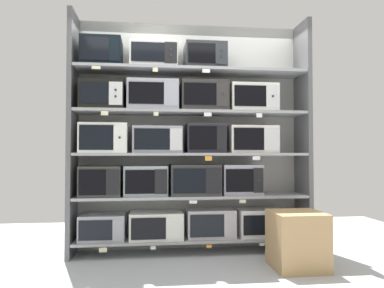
# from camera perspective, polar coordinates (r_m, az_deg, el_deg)

# --- Properties ---
(ground) EXTENTS (6.54, 6.00, 0.02)m
(ground) POSITION_cam_1_polar(r_m,az_deg,el_deg) (3.25, 2.17, -21.26)
(ground) COLOR #B2B7BC
(back_panel) EXTENTS (2.74, 0.04, 2.62)m
(back_panel) POSITION_cam_1_polar(r_m,az_deg,el_deg) (4.29, -0.35, 1.37)
(back_panel) COLOR #B2B2AD
(back_panel) RESTS_ON ground
(upright_left) EXTENTS (0.05, 0.42, 2.62)m
(upright_left) POSITION_cam_1_polar(r_m,az_deg,el_deg) (4.12, -18.23, 1.59)
(upright_left) COLOR #5B5B5E
(upright_left) RESTS_ON ground
(upright_right) EXTENTS (0.05, 0.42, 2.62)m
(upright_right) POSITION_cam_1_polar(r_m,az_deg,el_deg) (4.41, 17.02, 1.37)
(upright_right) COLOR #5B5B5E
(upright_right) RESTS_ON ground
(shelf_0) EXTENTS (2.54, 0.42, 0.03)m
(shelf_0) POSITION_cam_1_polar(r_m,az_deg,el_deg) (4.16, 0.00, -14.59)
(shelf_0) COLOR #99999E
(shelf_0) RESTS_ON ground
(microwave_0) EXTENTS (0.48, 0.38, 0.27)m
(microwave_0) POSITION_cam_1_polar(r_m,az_deg,el_deg) (4.13, -13.79, -12.49)
(microwave_0) COLOR #9B9DA3
(microwave_0) RESTS_ON shelf_0
(microwave_1) EXTENTS (0.57, 0.39, 0.29)m
(microwave_1) POSITION_cam_1_polar(r_m,az_deg,el_deg) (4.10, -5.61, -12.52)
(microwave_1) COLOR silver
(microwave_1) RESTS_ON shelf_0
(microwave_2) EXTENTS (0.53, 0.33, 0.31)m
(microwave_2) POSITION_cam_1_polar(r_m,az_deg,el_deg) (4.15, 2.90, -12.25)
(microwave_2) COLOR #BBB2B9
(microwave_2) RESTS_ON shelf_0
(microwave_3) EXTENTS (0.53, 0.35, 0.30)m
(microwave_3) POSITION_cam_1_polar(r_m,az_deg,el_deg) (4.28, 10.69, -11.94)
(microwave_3) COLOR white
(microwave_3) RESTS_ON shelf_0
(price_tag_0) EXTENTS (0.08, 0.00, 0.05)m
(price_tag_0) POSITION_cam_1_polar(r_m,az_deg,el_deg) (3.97, -13.78, -15.83)
(price_tag_0) COLOR beige
(price_tag_1) EXTENTS (0.06, 0.00, 0.03)m
(price_tag_1) POSITION_cam_1_polar(r_m,az_deg,el_deg) (3.94, -6.12, -15.87)
(price_tag_1) COLOR white
(price_tag_2) EXTENTS (0.06, 0.00, 0.03)m
(price_tag_2) POSITION_cam_1_polar(r_m,az_deg,el_deg) (3.99, 2.69, -15.71)
(price_tag_2) COLOR orange
(price_tag_3) EXTENTS (0.06, 0.00, 0.03)m
(price_tag_3) POSITION_cam_1_polar(r_m,az_deg,el_deg) (4.12, 10.93, -15.21)
(price_tag_3) COLOR white
(shelf_1) EXTENTS (2.54, 0.42, 0.03)m
(shelf_1) POSITION_cam_1_polar(r_m,az_deg,el_deg) (4.08, 0.00, -8.19)
(shelf_1) COLOR #99999E
(microwave_4) EXTENTS (0.44, 0.40, 0.32)m
(microwave_4) POSITION_cam_1_polar(r_m,az_deg,el_deg) (4.07, -14.05, -5.65)
(microwave_4) COLOR #33332E
(microwave_4) RESTS_ON shelf_1
(microwave_5) EXTENTS (0.47, 0.35, 0.32)m
(microwave_5) POSITION_cam_1_polar(r_m,az_deg,el_deg) (4.04, -7.21, -5.72)
(microwave_5) COLOR #97A3AA
(microwave_5) RESTS_ON shelf_1
(microwave_6) EXTENTS (0.54, 0.42, 0.34)m
(microwave_6) POSITION_cam_1_polar(r_m,az_deg,el_deg) (4.07, 0.40, -5.60)
(microwave_6) COLOR #2D2D2D
(microwave_6) RESTS_ON shelf_1
(microwave_7) EXTENTS (0.44, 0.36, 0.34)m
(microwave_7) POSITION_cam_1_polar(r_m,az_deg,el_deg) (4.16, 7.62, -5.53)
(microwave_7) COLOR #A29FAD
(microwave_7) RESTS_ON shelf_1
(price_tag_4) EXTENTS (0.08, 0.00, 0.03)m
(price_tag_4) POSITION_cam_1_polar(r_m,az_deg,el_deg) (3.88, 0.20, -9.08)
(price_tag_4) COLOR white
(price_tag_5) EXTENTS (0.07, 0.00, 0.04)m
(price_tag_5) POSITION_cam_1_polar(r_m,az_deg,el_deg) (3.97, 7.94, -8.90)
(price_tag_5) COLOR beige
(shelf_2) EXTENTS (2.54, 0.42, 0.03)m
(shelf_2) POSITION_cam_1_polar(r_m,az_deg,el_deg) (4.06, 0.00, -1.62)
(shelf_2) COLOR #99999E
(microwave_8) EXTENTS (0.50, 0.43, 0.32)m
(microwave_8) POSITION_cam_1_polar(r_m,az_deg,el_deg) (4.06, -13.54, 0.86)
(microwave_8) COLOR silver
(microwave_8) RESTS_ON shelf_2
(microwave_9) EXTENTS (0.53, 0.39, 0.29)m
(microwave_9) POSITION_cam_1_polar(r_m,az_deg,el_deg) (4.03, -5.46, 0.65)
(microwave_9) COLOR #989AA3
(microwave_9) RESTS_ON shelf_2
(microwave_10) EXTENTS (0.43, 0.35, 0.32)m
(microwave_10) POSITION_cam_1_polar(r_m,az_deg,el_deg) (4.08, 2.07, 0.86)
(microwave_10) COLOR #26262E
(microwave_10) RESTS_ON shelf_2
(microwave_11) EXTENTS (0.54, 0.37, 0.30)m
(microwave_11) POSITION_cam_1_polar(r_m,az_deg,el_deg) (4.19, 9.33, 0.68)
(microwave_11) COLOR silver
(microwave_11) RESTS_ON shelf_2
(price_tag_6) EXTENTS (0.07, 0.00, 0.05)m
(price_tag_6) POSITION_cam_1_polar(r_m,az_deg,el_deg) (3.87, 2.59, -2.27)
(price_tag_6) COLOR orange
(price_tag_7) EXTENTS (0.08, 0.00, 0.04)m
(price_tag_7) POSITION_cam_1_polar(r_m,az_deg,el_deg) (3.99, 10.07, -2.18)
(price_tag_7) COLOR white
(shelf_3) EXTENTS (2.54, 0.42, 0.03)m
(shelf_3) POSITION_cam_1_polar(r_m,az_deg,el_deg) (4.09, 0.00, 4.94)
(shelf_3) COLOR #99999E
(microwave_12) EXTENTS (0.46, 0.44, 0.30)m
(microwave_12) POSITION_cam_1_polar(r_m,az_deg,el_deg) (4.11, -13.76, 7.28)
(microwave_12) COLOR black
(microwave_12) RESTS_ON shelf_3
(microwave_13) EXTENTS (0.55, 0.41, 0.32)m
(microwave_13) POSITION_cam_1_polar(r_m,az_deg,el_deg) (4.08, -6.16, 7.47)
(microwave_13) COLOR #9D9FAB
(microwave_13) RESTS_ON shelf_3
(microwave_14) EXTENTS (0.52, 0.43, 0.33)m
(microwave_14) POSITION_cam_1_polar(r_m,az_deg,el_deg) (4.12, 1.79, 7.38)
(microwave_14) COLOR #2F2C2B
(microwave_14) RESTS_ON shelf_3
(microwave_15) EXTENTS (0.53, 0.41, 0.31)m
(microwave_15) POSITION_cam_1_polar(r_m,az_deg,el_deg) (4.24, 9.30, 7.02)
(microwave_15) COLOR silver
(microwave_15) RESTS_ON shelf_3
(price_tag_8) EXTENTS (0.07, 0.00, 0.05)m
(price_tag_8) POSITION_cam_1_polar(r_m,az_deg,el_deg) (3.87, -13.54, 4.73)
(price_tag_8) COLOR beige
(price_tag_9) EXTENTS (0.05, 0.00, 0.04)m
(price_tag_9) POSITION_cam_1_polar(r_m,az_deg,el_deg) (3.84, -5.66, 4.75)
(price_tag_9) COLOR beige
(price_tag_10) EXTENTS (0.08, 0.00, 0.04)m
(price_tag_10) POSITION_cam_1_polar(r_m,az_deg,el_deg) (3.89, 2.49, 4.67)
(price_tag_10) COLOR white
(price_tag_11) EXTENTS (0.07, 0.00, 0.05)m
(price_tag_11) POSITION_cam_1_polar(r_m,az_deg,el_deg) (4.02, 10.51, 4.45)
(price_tag_11) COLOR white
(shelf_4) EXTENTS (2.54, 0.42, 0.03)m
(shelf_4) POSITION_cam_1_polar(r_m,az_deg,el_deg) (4.17, 0.00, 11.33)
(shelf_4) COLOR #99999E
(microwave_16) EXTENTS (0.43, 0.37, 0.31)m
(microwave_16) POSITION_cam_1_polar(r_m,az_deg,el_deg) (4.21, -13.95, 13.64)
(microwave_16) COLOR black
(microwave_16) RESTS_ON shelf_4
(microwave_17) EXTENTS (0.52, 0.35, 0.28)m
(microwave_17) POSITION_cam_1_polar(r_m,az_deg,el_deg) (4.17, -6.04, 13.53)
(microwave_17) COLOR silver
(microwave_17) RESTS_ON shelf_4
(microwave_18) EXTENTS (0.45, 0.39, 0.29)m
(microwave_18) POSITION_cam_1_polar(r_m,az_deg,el_deg) (4.22, 2.03, 13.38)
(microwave_18) COLOR #272B2E
(microwave_18) RESTS_ON shelf_4
(price_tag_12) EXTENTS (0.09, 0.00, 0.03)m
(price_tag_12) POSITION_cam_1_polar(r_m,az_deg,el_deg) (3.96, -14.80, 11.53)
(price_tag_12) COLOR beige
(price_tag_13) EXTENTS (0.05, 0.00, 0.05)m
(price_tag_13) POSITION_cam_1_polar(r_m,az_deg,el_deg) (3.92, -5.77, 11.52)
(price_tag_13) COLOR beige
(price_tag_14) EXTENTS (0.08, 0.00, 0.04)m
(price_tag_14) POSITION_cam_1_polar(r_m,az_deg,el_deg) (3.97, 2.24, 11.40)
(price_tag_14) COLOR white
(shipping_carton) EXTENTS (0.48, 0.48, 0.53)m
(shipping_carton) POSITION_cam_1_polar(r_m,az_deg,el_deg) (3.72, 16.16, -14.26)
(shipping_carton) COLOR tan
(shipping_carton) RESTS_ON ground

